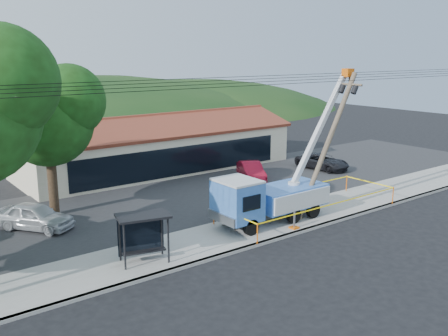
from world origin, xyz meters
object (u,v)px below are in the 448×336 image
at_px(car_dark, 322,170).
at_px(car_silver, 37,231).
at_px(car_red, 251,181).
at_px(leaning_pole, 330,138).
at_px(bus_shelter, 143,226).
at_px(utility_truck, 269,196).

bearing_deg(car_dark, car_silver, 173.96).
height_order(car_silver, car_red, car_silver).
distance_m(leaning_pole, bus_shelter, 12.61).
distance_m(leaning_pole, car_red, 10.04).
xyz_separation_m(car_red, car_dark, (7.00, -0.83, 0.00)).
distance_m(leaning_pole, car_dark, 12.51).
bearing_deg(car_dark, car_red, 166.38).
height_order(utility_truck, car_red, utility_truck).
height_order(leaning_pole, car_dark, leaning_pole).
bearing_deg(utility_truck, leaning_pole, -9.96).
bearing_deg(car_red, car_silver, -149.64).
height_order(car_silver, car_dark, car_silver).
distance_m(utility_truck, leaning_pole, 5.11).
relative_size(utility_truck, car_red, 2.34).
xyz_separation_m(leaning_pole, bus_shelter, (-12.28, 0.19, -2.87)).
relative_size(utility_truck, leaning_pole, 1.16).
distance_m(utility_truck, car_silver, 12.94).
height_order(bus_shelter, car_silver, bus_shelter).
distance_m(utility_truck, car_dark, 14.57).
bearing_deg(bus_shelter, leaning_pole, 13.59).
height_order(utility_truck, leaning_pole, utility_truck).
height_order(leaning_pole, bus_shelter, leaning_pole).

